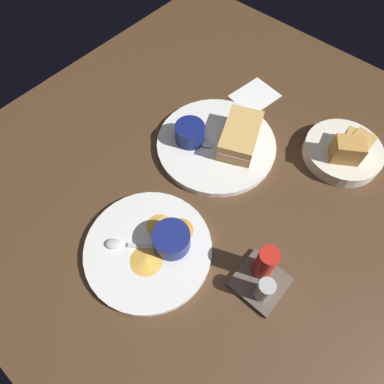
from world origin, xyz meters
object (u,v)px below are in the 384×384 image
Objects in this scene: ramekin_light_gravy at (171,239)px; condiment_caddy at (263,275)px; ramekin_dark_sauce at (190,132)px; bread_basket_rear at (345,151)px; plate_chips_companion at (148,249)px; sandwich_half_near at (240,136)px; plate_sandwich_main at (216,144)px; spoon_by_dark_ramekin at (212,146)px; spoon_by_gravy_ramekin at (120,244)px.

ramekin_light_gravy is 17.90cm from condiment_caddy.
ramekin_dark_sauce is 35.05cm from bread_basket_rear.
plate_chips_companion is 48.45cm from bread_basket_rear.
sandwich_half_near is 0.60× the size of plate_chips_companion.
plate_sandwich_main is at bearing -48.66° from sandwich_half_near.
spoon_by_dark_ramekin is 1.12× the size of spoon_by_gravy_ramekin.
condiment_caddy is (15.64, 31.31, -0.52)cm from ramekin_dark_sauce.
spoon_by_dark_ramekin is at bearing -37.76° from sandwich_half_near.
condiment_caddy reaches higher than ramekin_dark_sauce.
plate_sandwich_main is 26.70cm from ramekin_light_gravy.
spoon_by_gravy_ramekin is at bearing 14.22° from ramekin_dark_sauce.
condiment_caddy is (-12.72, 24.13, 1.44)cm from spoon_by_gravy_ramekin.
ramekin_dark_sauce is 0.27× the size of plate_chips_companion.
plate_sandwich_main is at bearing -126.03° from condiment_caddy.
condiment_caddy reaches higher than plate_sandwich_main.
plate_sandwich_main is 3.83× the size of ramekin_light_gravy.
sandwich_half_near is at bearing -169.53° from ramekin_light_gravy.
sandwich_half_near is at bearing 142.24° from spoon_by_dark_ramekin.
plate_sandwich_main is 1.85× the size of sandwich_half_near.
ramekin_dark_sauce reaches higher than ramekin_light_gravy.
bread_basket_rear is (-19.85, 28.85, -1.39)cm from ramekin_dark_sauce.
spoon_by_dark_ramekin reaches higher than plate_sandwich_main.
ramekin_dark_sauce is 0.69× the size of spoon_by_dark_ramekin.
ramekin_dark_sauce is at bearing -165.78° from spoon_by_gravy_ramekin.
condiment_caddy reaches higher than spoon_by_gravy_ramekin.
bread_basket_rear reaches higher than plate_sandwich_main.
plate_chips_companion is at bearing 24.13° from ramekin_dark_sauce.
ramekin_dark_sauce reaches higher than spoon_by_gravy_ramekin.
ramekin_dark_sauce is 25.94cm from ramekin_light_gravy.
plate_chips_companion is at bearing -39.81° from ramekin_light_gravy.
bread_basket_rear is (-45.13, 17.53, 1.74)cm from plate_chips_companion.
condiment_caddy is at bearing 53.97° from plate_sandwich_main.
sandwich_half_near reaches higher than plate_chips_companion.
bread_basket_rear reaches higher than ramekin_light_gravy.
condiment_caddy reaches higher than bread_basket_rear.
spoon_by_gravy_ramekin is (6.80, -7.24, -1.87)cm from ramekin_light_gravy.
bread_basket_rear is (-18.21, 23.65, 0.58)cm from spoon_by_dark_ramekin.
plate_chips_companion is 3.44× the size of ramekin_light_gravy.
ramekin_dark_sauce is 0.94× the size of ramekin_light_gravy.
plate_sandwich_main is at bearing 178.43° from spoon_by_dark_ramekin.
spoon_by_gravy_ramekin is at bearing -46.78° from ramekin_light_gravy.
sandwich_half_near is at bearing 131.34° from plate_sandwich_main.
spoon_by_gravy_ramekin is (35.15, -1.99, -2.04)cm from sandwich_half_near.
plate_chips_companion is (28.60, 6.08, 0.00)cm from plate_sandwich_main.
condiment_caddy is (-9.64, 19.99, 2.61)cm from plate_chips_companion.
ramekin_dark_sauce is 0.77× the size of spoon_by_gravy_ramekin.
ramekin_dark_sauce is 0.39× the size of bread_basket_rear.
plate_chips_companion is at bearing 126.67° from spoon_by_gravy_ramekin.
ramekin_light_gravy is (-3.72, 3.10, 3.03)cm from plate_chips_companion.
ramekin_light_gravy is 0.76× the size of condiment_caddy.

